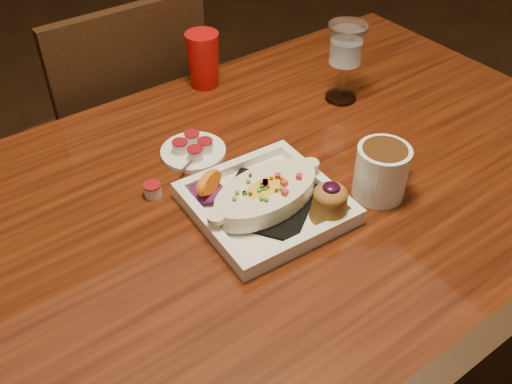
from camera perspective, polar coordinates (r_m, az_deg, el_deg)
table at (r=1.13m, az=0.21°, el=-3.46°), size 1.50×0.90×0.75m
chair_far at (r=1.66m, az=-12.86°, el=5.22°), size 0.42×0.42×0.93m
plate at (r=1.01m, az=1.58°, el=-0.67°), size 0.26×0.26×0.08m
coffee_mug at (r=1.05m, az=12.55°, el=2.28°), size 0.14×0.10×0.10m
goblet at (r=1.29m, az=8.99°, el=13.96°), size 0.09×0.09×0.18m
saucer at (r=1.15m, az=-6.29°, el=4.19°), size 0.13×0.13×0.09m
creamer_loose at (r=1.07m, az=-10.31°, el=0.23°), size 0.03×0.03×0.03m
red_tumbler at (r=1.36m, az=-5.30°, el=13.02°), size 0.08×0.08×0.13m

